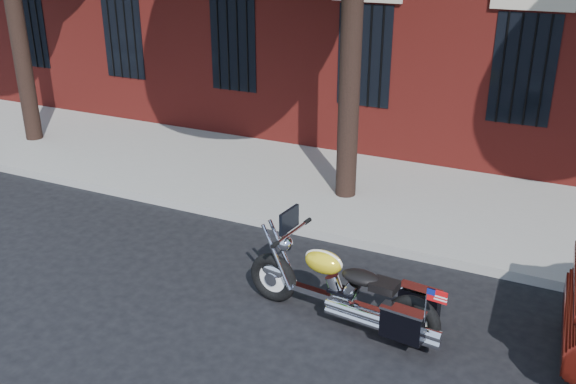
% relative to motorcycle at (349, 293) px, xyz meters
% --- Properties ---
extents(ground, '(120.00, 120.00, 0.00)m').
position_rel_motorcycle_xyz_m(ground, '(-1.92, 0.70, -0.46)').
color(ground, black).
rests_on(ground, ground).
extents(curb, '(40.00, 0.16, 0.15)m').
position_rel_motorcycle_xyz_m(curb, '(-1.92, 2.08, -0.39)').
color(curb, gray).
rests_on(curb, ground).
extents(sidewalk, '(40.00, 3.60, 0.15)m').
position_rel_motorcycle_xyz_m(sidewalk, '(-1.92, 3.96, -0.39)').
color(sidewalk, gray).
rests_on(sidewalk, ground).
extents(motorcycle, '(2.69, 0.93, 1.37)m').
position_rel_motorcycle_xyz_m(motorcycle, '(0.00, 0.00, 0.00)').
color(motorcycle, black).
rests_on(motorcycle, ground).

